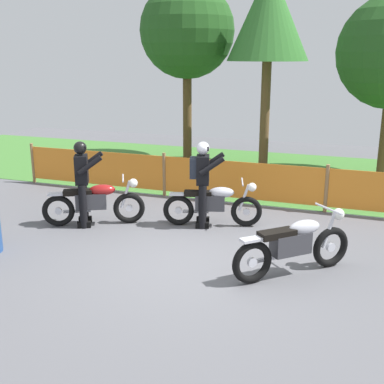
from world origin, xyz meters
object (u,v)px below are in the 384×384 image
motorcycle_lead (294,245)px  rider_trailing (83,181)px  motorcycle_trailing (94,202)px  motorcycle_third (213,204)px  rider_third (202,179)px

motorcycle_lead → rider_trailing: 4.36m
motorcycle_lead → motorcycle_trailing: size_ratio=0.87×
motorcycle_trailing → rider_trailing: (-0.17, -0.09, 0.45)m
motorcycle_lead → motorcycle_trailing: motorcycle_lead is taller
motorcycle_third → rider_third: (-0.20, -0.06, 0.50)m
motorcycle_lead → motorcycle_third: (-1.84, 1.72, -0.04)m
motorcycle_lead → rider_third: size_ratio=0.95×
motorcycle_lead → motorcycle_trailing: 4.19m
motorcycle_trailing → rider_third: 2.20m
motorcycle_third → rider_trailing: 2.59m
motorcycle_lead → rider_trailing: bearing=124.1°
motorcycle_lead → motorcycle_third: bearing=92.9°
motorcycle_trailing → rider_third: (2.03, 0.67, 0.49)m
motorcycle_third → rider_third: size_ratio=1.13×
motorcycle_lead → rider_trailing: (-4.25, 0.89, 0.43)m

